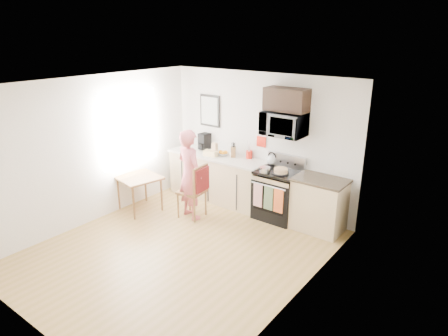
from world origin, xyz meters
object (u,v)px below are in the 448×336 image
Objects in this scene: range at (278,196)px; dining_table at (139,181)px; microwave at (284,124)px; person at (190,174)px; chair at (198,185)px; cake at (281,171)px.

dining_table is at bearing -150.17° from range.
microwave is 1.91m from person.
chair reaches higher than cake.
microwave reaches higher than chair.
microwave is 2.92m from dining_table.
microwave is 2.58× the size of cake.
person reaches higher than chair.
range reaches higher than cake.
range is 1.55× the size of dining_table.
range is at bearing 130.88° from cake.
range is at bearing 29.83° from dining_table.
microwave is at bearing -128.31° from person.
person is (-1.31, -1.04, -0.92)m from microwave.
range is 0.56m from cake.
dining_table is (-2.28, -1.31, 0.17)m from range.
chair is at bearing -138.55° from microwave.
dining_table is 2.55× the size of cake.
cake is at bearing 26.36° from chair.
range is 1.53× the size of microwave.
microwave is 0.83m from cake.
microwave is at bearing 114.61° from cake.
person is 1.63m from cake.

